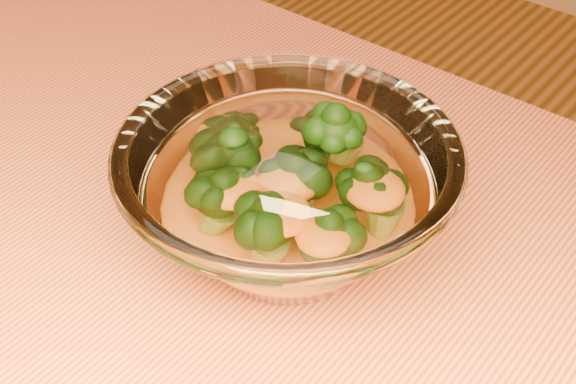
{
  "coord_description": "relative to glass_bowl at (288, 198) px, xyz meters",
  "views": [
    {
      "loc": [
        0.28,
        -0.24,
        1.19
      ],
      "look_at": [
        0.01,
        0.1,
        0.81
      ],
      "focal_mm": 50.0,
      "sensor_mm": 36.0,
      "label": 1
    }
  ],
  "objects": [
    {
      "name": "broccoli_heap",
      "position": [
        0.0,
        0.0,
        0.02
      ],
      "size": [
        0.17,
        0.15,
        0.09
      ],
      "color": "black",
      "rests_on": "cheese_sauce"
    },
    {
      "name": "glass_bowl",
      "position": [
        0.0,
        0.0,
        0.0
      ],
      "size": [
        0.25,
        0.25,
        0.11
      ],
      "color": "white",
      "rests_on": "table"
    },
    {
      "name": "cheese_sauce",
      "position": [
        -0.0,
        0.0,
        -0.02
      ],
      "size": [
        0.13,
        0.13,
        0.04
      ],
      "primitive_type": "ellipsoid",
      "color": "orange",
      "rests_on": "glass_bowl"
    }
  ]
}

